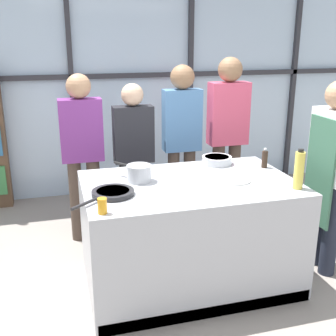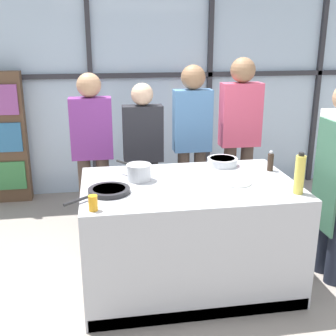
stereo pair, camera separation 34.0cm
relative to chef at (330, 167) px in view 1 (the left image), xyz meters
name	(u,v)px [view 1 (the left image)]	position (x,y,z in m)	size (l,w,h in m)	color
ground_plane	(188,279)	(-1.21, 0.12, -0.96)	(18.00, 18.00, 0.00)	gray
back_window_wall	(133,86)	(-1.21, 2.51, 0.45)	(6.40, 0.10, 2.80)	silver
demo_island	(189,233)	(-1.21, 0.12, -0.51)	(1.70, 1.09, 0.90)	#B7BABF
chef	(330,167)	(0.00, 0.00, 0.00)	(0.24, 0.43, 1.68)	#232838
spectator_far_left	(82,148)	(-1.98, 1.17, 0.01)	(0.41, 0.24, 1.69)	#47382D
spectator_center_left	(134,151)	(-1.47, 1.17, -0.05)	(0.40, 0.22, 1.58)	black
spectator_center_right	(182,136)	(-0.96, 1.17, 0.07)	(0.39, 0.25, 1.75)	#47382D
spectator_far_right	(228,130)	(-0.45, 1.17, 0.10)	(0.42, 0.25, 1.82)	#47382D
frying_pan	(112,193)	(-1.86, -0.01, -0.04)	(0.48, 0.43, 0.04)	#232326
saucepan	(139,173)	(-1.60, 0.25, 0.01)	(0.27, 0.32, 0.14)	silver
white_plate	(235,180)	(-0.85, 0.05, -0.05)	(0.25, 0.25, 0.01)	white
mixing_bowl	(217,160)	(-0.82, 0.54, -0.02)	(0.27, 0.27, 0.07)	silver
oil_bottle	(299,170)	(-0.46, -0.24, 0.09)	(0.08, 0.08, 0.31)	#E0CC4C
pepper_grinder	(265,159)	(-0.45, 0.32, 0.02)	(0.05, 0.05, 0.18)	#332319
juice_glass_near	(102,206)	(-1.96, -0.32, -0.01)	(0.06, 0.06, 0.11)	orange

